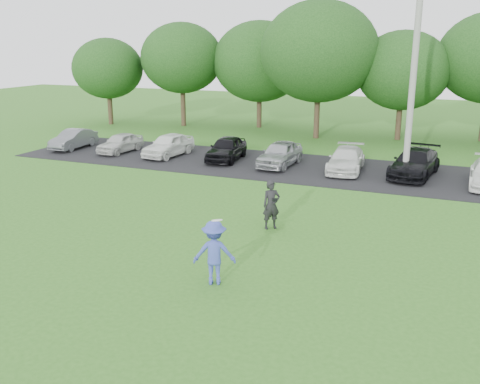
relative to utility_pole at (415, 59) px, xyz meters
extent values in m
plane|color=#30671D|center=(-4.49, -12.49, -5.38)|extent=(100.00, 100.00, 0.00)
cube|color=black|center=(-4.49, 0.51, -5.37)|extent=(32.00, 6.50, 0.03)
cylinder|color=gray|center=(0.00, 0.00, 0.00)|extent=(0.28, 0.28, 10.76)
imported|color=#3D4CAD|center=(-3.52, -13.14, -4.52)|extent=(1.27, 1.01, 1.72)
cylinder|color=white|center=(-3.30, -13.43, -3.51)|extent=(0.28, 0.27, 0.12)
imported|color=black|center=(-3.53, -8.55, -4.55)|extent=(0.72, 0.70, 1.67)
cube|color=black|center=(-3.35, -8.73, -4.30)|extent=(0.17, 0.17, 0.10)
imported|color=slate|center=(-18.78, 0.18, -4.80)|extent=(1.28, 3.38, 1.10)
imported|color=silver|center=(-15.60, 0.29, -4.81)|extent=(1.48, 3.23, 1.08)
imported|color=white|center=(-12.56, 0.41, -4.74)|extent=(1.78, 3.73, 1.23)
imported|color=black|center=(-9.19, 0.67, -4.73)|extent=(1.81, 3.78, 1.25)
imported|color=#A5A8AC|center=(-6.15, 0.43, -4.73)|extent=(1.66, 3.73, 1.25)
imported|color=silver|center=(-2.83, 0.58, -4.79)|extent=(1.84, 3.97, 1.12)
imported|color=black|center=(0.34, 0.80, -4.73)|extent=(2.33, 4.49, 1.24)
cylinder|color=#38281C|center=(-22.49, 9.11, -4.28)|extent=(0.36, 0.36, 2.20)
ellipsoid|color=#214C19|center=(-22.49, 9.11, -1.23)|extent=(5.20, 5.20, 4.42)
cylinder|color=#38281C|center=(-16.99, 10.51, -4.03)|extent=(0.36, 0.36, 2.70)
ellipsoid|color=#214C19|center=(-16.99, 10.51, -0.45)|extent=(5.94, 5.94, 5.05)
cylinder|color=#38281C|center=(-11.49, 11.91, -4.28)|extent=(0.36, 0.36, 2.20)
ellipsoid|color=#214C19|center=(-11.49, 11.91, -0.68)|extent=(6.68, 6.68, 5.68)
cylinder|color=#38281C|center=(-6.49, 9.11, -4.03)|extent=(0.36, 0.36, 2.70)
ellipsoid|color=#214C19|center=(-6.49, 9.11, 0.10)|extent=(7.42, 7.42, 6.31)
cylinder|color=#38281C|center=(-1.49, 10.51, -4.28)|extent=(0.36, 0.36, 2.20)
ellipsoid|color=#214C19|center=(-1.49, 10.51, -1.02)|extent=(5.76, 5.76, 4.90)
camera|label=1|loc=(1.96, -24.82, 0.78)|focal=40.00mm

